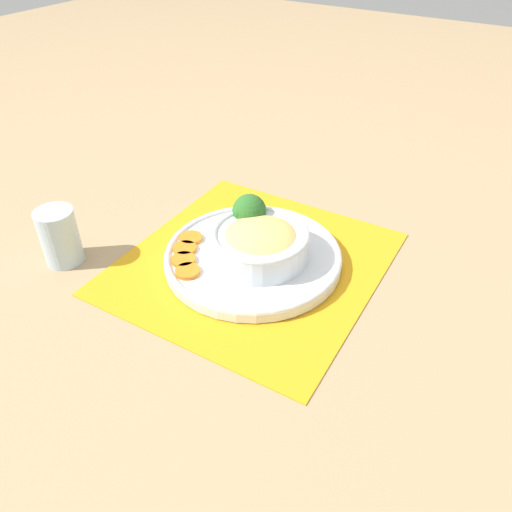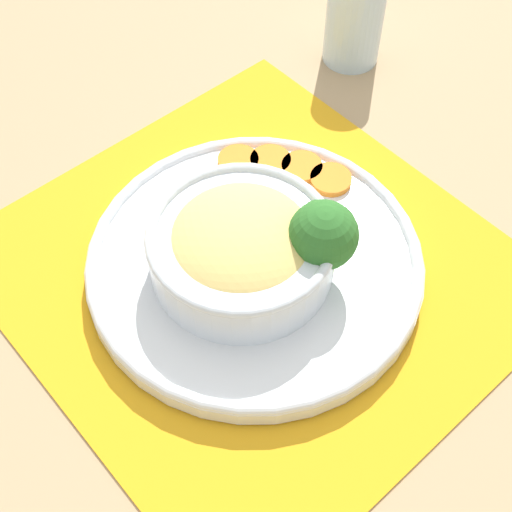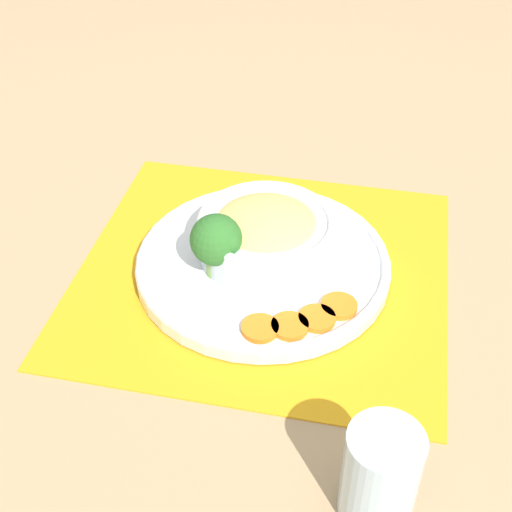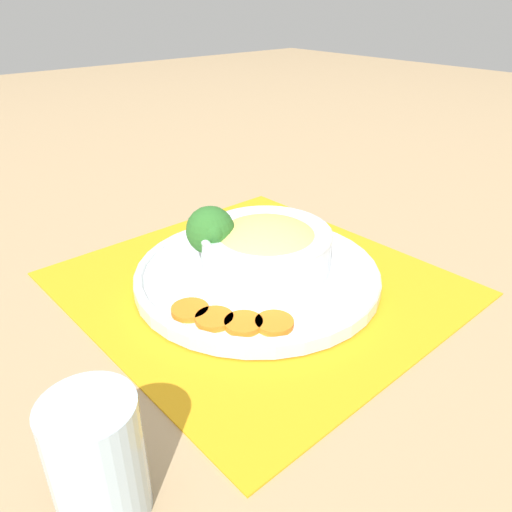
% 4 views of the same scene
% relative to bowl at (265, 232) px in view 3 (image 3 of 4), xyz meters
% --- Properties ---
extents(ground_plane, '(4.00, 4.00, 0.00)m').
position_rel_bowl_xyz_m(ground_plane, '(-0.00, 0.01, -0.05)').
color(ground_plane, tan).
extents(placemat, '(0.43, 0.41, 0.00)m').
position_rel_bowl_xyz_m(placemat, '(-0.00, 0.01, -0.05)').
color(placemat, orange).
rests_on(placemat, ground_plane).
extents(plate, '(0.29, 0.29, 0.02)m').
position_rel_bowl_xyz_m(plate, '(-0.00, 0.01, -0.03)').
color(plate, silver).
rests_on(plate, placemat).
extents(bowl, '(0.16, 0.16, 0.06)m').
position_rel_bowl_xyz_m(bowl, '(0.00, 0.00, 0.00)').
color(bowl, silver).
rests_on(bowl, plate).
extents(broccoli_floret, '(0.06, 0.06, 0.08)m').
position_rel_bowl_xyz_m(broccoli_floret, '(0.04, 0.05, 0.02)').
color(broccoli_floret, '#84AD5B').
rests_on(broccoli_floret, plate).
extents(carrot_slice_near, '(0.04, 0.04, 0.01)m').
position_rel_bowl_xyz_m(carrot_slice_near, '(-0.02, 0.13, -0.03)').
color(carrot_slice_near, orange).
rests_on(carrot_slice_near, plate).
extents(carrot_slice_middle, '(0.04, 0.04, 0.01)m').
position_rel_bowl_xyz_m(carrot_slice_middle, '(-0.05, 0.12, -0.03)').
color(carrot_slice_middle, orange).
rests_on(carrot_slice_middle, plate).
extents(carrot_slice_far, '(0.04, 0.04, 0.01)m').
position_rel_bowl_xyz_m(carrot_slice_far, '(-0.08, 0.10, -0.03)').
color(carrot_slice_far, orange).
rests_on(carrot_slice_far, plate).
extents(carrot_slice_extra, '(0.04, 0.04, 0.01)m').
position_rel_bowl_xyz_m(carrot_slice_extra, '(-0.10, 0.07, -0.03)').
color(carrot_slice_extra, orange).
rests_on(carrot_slice_extra, plate).
extents(water_glass, '(0.06, 0.06, 0.10)m').
position_rel_bowl_xyz_m(water_glass, '(-0.16, 0.29, -0.01)').
color(water_glass, silver).
rests_on(water_glass, ground_plane).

